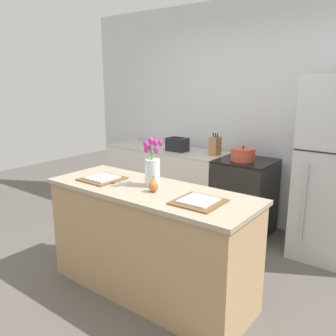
{
  "coord_description": "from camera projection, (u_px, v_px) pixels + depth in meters",
  "views": [
    {
      "loc": [
        1.77,
        -2.08,
        1.78
      ],
      "look_at": [
        0.0,
        0.25,
        1.04
      ],
      "focal_mm": 38.0,
      "sensor_mm": 36.0,
      "label": 1
    }
  ],
  "objects": [
    {
      "name": "knife_block",
      "position": [
        215.0,
        146.0,
        4.27
      ],
      "size": [
        0.1,
        0.14,
        0.27
      ],
      "color": "#A37547",
      "rests_on": "back_counter"
    },
    {
      "name": "flower_vase",
      "position": [
        152.0,
        168.0,
        2.89
      ],
      "size": [
        0.13,
        0.18,
        0.41
      ],
      "color": "silver",
      "rests_on": "kitchen_island"
    },
    {
      "name": "plate_setting_right",
      "position": [
        198.0,
        201.0,
        2.52
      ],
      "size": [
        0.33,
        0.33,
        0.02
      ],
      "color": "brown",
      "rests_on": "kitchen_island"
    },
    {
      "name": "toaster",
      "position": [
        177.0,
        144.0,
        4.53
      ],
      "size": [
        0.28,
        0.18,
        0.17
      ],
      "color": "black",
      "rests_on": "back_counter"
    },
    {
      "name": "ground_plane",
      "position": [
        151.0,
        290.0,
        3.07
      ],
      "size": [
        10.0,
        10.0,
        0.0
      ],
      "primitive_type": "plane",
      "color": "#59544F"
    },
    {
      "name": "back_wall",
      "position": [
        256.0,
        115.0,
        4.29
      ],
      "size": [
        5.2,
        0.08,
        2.7
      ],
      "color": "silver",
      "rests_on": "ground_plane"
    },
    {
      "name": "cooking_pot",
      "position": [
        243.0,
        154.0,
        3.99
      ],
      "size": [
        0.28,
        0.28,
        0.17
      ],
      "color": "#CC4C38",
      "rests_on": "stove_range"
    },
    {
      "name": "pear_figurine",
      "position": [
        153.0,
        186.0,
        2.75
      ],
      "size": [
        0.08,
        0.08,
        0.13
      ],
      "color": "#C66B33",
      "rests_on": "kitchen_island"
    },
    {
      "name": "back_counter",
      "position": [
        166.0,
        180.0,
        4.82
      ],
      "size": [
        1.68,
        0.6,
        0.88
      ],
      "color": "silver",
      "rests_on": "ground_plane"
    },
    {
      "name": "stove_range",
      "position": [
        245.0,
        197.0,
        4.14
      ],
      "size": [
        0.6,
        0.61,
        0.88
      ],
      "color": "black",
      "rests_on": "ground_plane"
    },
    {
      "name": "plate_setting_left",
      "position": [
        102.0,
        178.0,
        3.1
      ],
      "size": [
        0.33,
        0.33,
        0.02
      ],
      "color": "brown",
      "rests_on": "kitchen_island"
    },
    {
      "name": "kitchen_island",
      "position": [
        150.0,
        241.0,
        2.96
      ],
      "size": [
        1.8,
        0.66,
        0.92
      ],
      "color": "tan",
      "rests_on": "ground_plane"
    }
  ]
}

